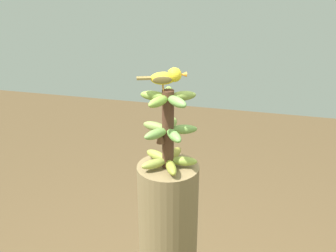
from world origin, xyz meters
name	(u,v)px	position (x,y,z in m)	size (l,w,h in m)	color
banana_bunch	(168,130)	(0.00, 0.00, 1.42)	(0.24, 0.24, 0.34)	#4C2D1E
perched_bird	(167,77)	(0.00, 0.01, 1.64)	(0.19, 0.09, 0.09)	#C68933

